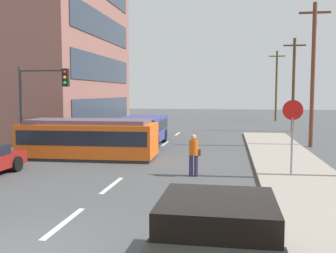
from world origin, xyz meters
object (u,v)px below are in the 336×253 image
at_px(streetcar_tram, 89,138).
at_px(utility_pole_mid, 313,73).
at_px(stop_sign, 292,122).
at_px(city_bus, 142,129).
at_px(utility_pole_far, 294,83).
at_px(utility_pole_distant, 276,85).
at_px(pedestrian_crossing, 194,153).
at_px(traffic_light_mast, 40,95).
at_px(parked_sedan_far, 80,136).

xyz_separation_m(streetcar_tram, utility_pole_mid, (11.86, 6.00, 3.48)).
height_order(stop_sign, utility_pole_mid, utility_pole_mid).
xyz_separation_m(city_bus, stop_sign, (7.76, -8.30, 1.19)).
height_order(city_bus, utility_pole_far, utility_pole_far).
bearing_deg(city_bus, utility_pole_mid, 4.91).
height_order(stop_sign, utility_pole_distant, utility_pole_distant).
bearing_deg(utility_pole_mid, utility_pole_far, 87.70).
bearing_deg(pedestrian_crossing, stop_sign, 2.51).
bearing_deg(utility_pole_far, utility_pole_distant, 89.71).
xyz_separation_m(streetcar_tram, traffic_light_mast, (-1.99, -1.05, 2.19)).
xyz_separation_m(traffic_light_mast, utility_pole_distant, (14.30, 29.20, 1.04)).
height_order(pedestrian_crossing, utility_pole_far, utility_pole_far).
height_order(stop_sign, traffic_light_mast, traffic_light_mast).
bearing_deg(utility_pole_far, streetcar_tram, -128.38).
height_order(pedestrian_crossing, utility_pole_mid, utility_pole_mid).
distance_m(pedestrian_crossing, parked_sedan_far, 10.60).
bearing_deg(utility_pole_distant, traffic_light_mast, -116.09).
relative_size(streetcar_tram, utility_pole_far, 0.86).
height_order(parked_sedan_far, stop_sign, stop_sign).
relative_size(traffic_light_mast, utility_pole_distant, 0.56).
xyz_separation_m(streetcar_tram, stop_sign, (9.33, -3.19, 1.18)).
xyz_separation_m(stop_sign, utility_pole_far, (2.91, 18.64, 1.90)).
height_order(utility_pole_far, utility_pole_distant, utility_pole_distant).
distance_m(city_bus, pedestrian_crossing, 9.38).
bearing_deg(utility_pole_distant, streetcar_tram, -113.61).
distance_m(stop_sign, traffic_light_mast, 11.56).
height_order(pedestrian_crossing, parked_sedan_far, pedestrian_crossing).
xyz_separation_m(traffic_light_mast, utility_pole_mid, (13.85, 7.05, 1.29)).
bearing_deg(utility_pole_mid, stop_sign, -105.42).
bearing_deg(city_bus, pedestrian_crossing, -64.53).
xyz_separation_m(city_bus, pedestrian_crossing, (4.03, -8.47, -0.06)).
bearing_deg(pedestrian_crossing, parked_sedan_far, 136.37).
bearing_deg(pedestrian_crossing, city_bus, 115.47).
bearing_deg(pedestrian_crossing, utility_pole_distant, 77.98).
bearing_deg(streetcar_tram, parked_sedan_far, 117.61).
bearing_deg(traffic_light_mast, parked_sedan_far, 90.92).
xyz_separation_m(stop_sign, utility_pole_mid, (2.53, 9.19, 2.30)).
bearing_deg(utility_pole_distant, stop_sign, -95.43).
relative_size(city_bus, utility_pole_mid, 0.60).
bearing_deg(traffic_light_mast, utility_pole_mid, 26.97).
bearing_deg(traffic_light_mast, streetcar_tram, 27.75).
xyz_separation_m(city_bus, parked_sedan_far, (-3.64, -1.15, -0.38)).
distance_m(traffic_light_mast, utility_pole_distant, 32.53).
distance_m(parked_sedan_far, utility_pole_mid, 14.60).
bearing_deg(utility_pole_far, stop_sign, -98.89).
distance_m(streetcar_tram, traffic_light_mast, 3.14).
bearing_deg(utility_pole_mid, traffic_light_mast, -153.03).
bearing_deg(utility_pole_distant, parked_sedan_far, -120.73).
bearing_deg(parked_sedan_far, streetcar_tram, -62.39).
distance_m(city_bus, utility_pole_distant, 25.62).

